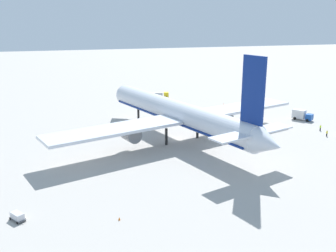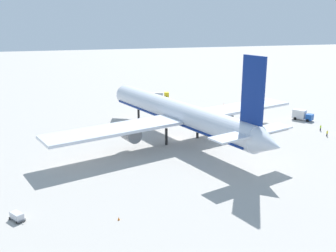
{
  "view_description": "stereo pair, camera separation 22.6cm",
  "coord_description": "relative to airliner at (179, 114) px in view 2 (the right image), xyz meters",
  "views": [
    {
      "loc": [
        -95.23,
        29.05,
        31.88
      ],
      "look_at": [
        -3.91,
        3.33,
        4.85
      ],
      "focal_mm": 41.2,
      "sensor_mm": 36.0,
      "label": 1
    },
    {
      "loc": [
        -95.29,
        28.84,
        31.88
      ],
      "look_at": [
        -3.91,
        3.33,
        4.85
      ],
      "focal_mm": 41.2,
      "sensor_mm": 36.0,
      "label": 2
    }
  ],
  "objects": [
    {
      "name": "ground_worker_2",
      "position": [
        -2.92,
        -42.01,
        -6.33
      ],
      "size": [
        0.49,
        0.49,
        1.73
      ],
      "color": "black",
      "rests_on": "ground"
    },
    {
      "name": "ground_plane",
      "position": [
        1.26,
        0.45,
        -7.21
      ],
      "size": [
        600.0,
        600.0,
        0.0
      ],
      "primitive_type": "plane",
      "color": "#ADA8A0"
    },
    {
      "name": "service_truck_1",
      "position": [
        9.12,
        -43.85,
        -5.53
      ],
      "size": [
        6.42,
        5.41,
        3.23
      ],
      "color": "#194CA5",
      "rests_on": "ground"
    },
    {
      "name": "traffic_cone_3",
      "position": [
        46.11,
        -11.7,
        -6.94
      ],
      "size": [
        0.36,
        0.36,
        0.55
      ],
      "primitive_type": "cone",
      "color": "orange",
      "rests_on": "ground"
    },
    {
      "name": "traffic_cone_2",
      "position": [
        36.29,
        -28.84,
        -6.94
      ],
      "size": [
        0.36,
        0.36,
        0.55
      ],
      "primitive_type": "cone",
      "color": "orange",
      "rests_on": "ground"
    },
    {
      "name": "service_truck_4",
      "position": [
        54.06,
        -9.08,
        -5.82
      ],
      "size": [
        3.89,
        6.7,
        2.45
      ],
      "color": "yellow",
      "rests_on": "ground"
    },
    {
      "name": "ground_worker_1",
      "position": [
        -8.02,
        -40.33,
        -6.38
      ],
      "size": [
        0.41,
        0.41,
        1.64
      ],
      "color": "black",
      "rests_on": "ground"
    },
    {
      "name": "airliner",
      "position": [
        0.0,
        0.0,
        0.0
      ],
      "size": [
        67.57,
        72.16,
        24.45
      ],
      "color": "silver",
      "rests_on": "ground"
    },
    {
      "name": "baggage_cart_1",
      "position": [
        -33.5,
        37.85,
        -6.48
      ],
      "size": [
        3.22,
        2.76,
        1.33
      ],
      "color": "#595B60",
      "rests_on": "ground"
    },
    {
      "name": "service_truck_2",
      "position": [
        32.87,
        -40.64,
        -5.51
      ],
      "size": [
        7.2,
        3.28,
        3.23
      ],
      "color": "white",
      "rests_on": "ground"
    },
    {
      "name": "traffic_cone_0",
      "position": [
        -37.93,
        21.94,
        -6.94
      ],
      "size": [
        0.36,
        0.36,
        0.55
      ],
      "primitive_type": "cone",
      "color": "orange",
      "rests_on": "ground"
    }
  ]
}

